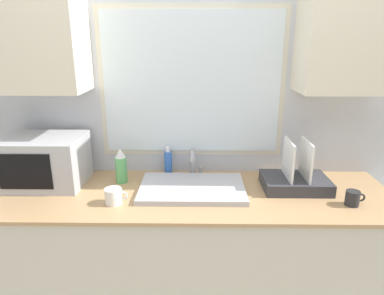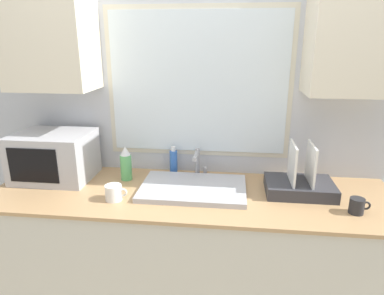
{
  "view_description": "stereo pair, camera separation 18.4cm",
  "coord_description": "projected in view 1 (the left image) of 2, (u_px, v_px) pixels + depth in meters",
  "views": [
    {
      "loc": [
        0.03,
        -1.46,
        1.72
      ],
      "look_at": [
        0.01,
        0.3,
        1.17
      ],
      "focal_mm": 32.0,
      "sensor_mm": 36.0,
      "label": 1
    },
    {
      "loc": [
        0.22,
        -1.44,
        1.72
      ],
      "look_at": [
        0.01,
        0.3,
        1.17
      ],
      "focal_mm": 32.0,
      "sensor_mm": 36.0,
      "label": 2
    }
  ],
  "objects": [
    {
      "name": "countertop",
      "position": [
        191.0,
        258.0,
        2.09
      ],
      "size": [
        2.31,
        0.7,
        0.89
      ],
      "color": "beige",
      "rests_on": "ground_plane"
    },
    {
      "name": "sink_basin",
      "position": [
        192.0,
        188.0,
        1.98
      ],
      "size": [
        0.6,
        0.41,
        0.03
      ],
      "color": "#B2B2B7",
      "rests_on": "countertop"
    },
    {
      "name": "dish_rack",
      "position": [
        295.0,
        180.0,
        2.0
      ],
      "size": [
        0.38,
        0.27,
        0.29
      ],
      "color": "#333338",
      "rests_on": "countertop"
    },
    {
      "name": "microwave",
      "position": [
        45.0,
        161.0,
        2.04
      ],
      "size": [
        0.46,
        0.36,
        0.29
      ],
      "color": "#B2B2B7",
      "rests_on": "countertop"
    },
    {
      "name": "soap_bottle",
      "position": [
        168.0,
        162.0,
        2.2
      ],
      "size": [
        0.05,
        0.05,
        0.18
      ],
      "color": "blue",
      "rests_on": "countertop"
    },
    {
      "name": "mug_by_rack",
      "position": [
        353.0,
        198.0,
        1.8
      ],
      "size": [
        0.1,
        0.07,
        0.08
      ],
      "color": "#262628",
      "rests_on": "countertop"
    },
    {
      "name": "mug_near_sink",
      "position": [
        114.0,
        196.0,
        1.81
      ],
      "size": [
        0.12,
        0.09,
        0.09
      ],
      "color": "white",
      "rests_on": "countertop"
    },
    {
      "name": "spray_bottle",
      "position": [
        121.0,
        166.0,
        2.07
      ],
      "size": [
        0.07,
        0.07,
        0.22
      ],
      "color": "#59B266",
      "rests_on": "countertop"
    },
    {
      "name": "wall_back",
      "position": [
        192.0,
        93.0,
        2.12
      ],
      "size": [
        6.0,
        0.38,
        2.6
      ],
      "color": "silver",
      "rests_on": "ground_plane"
    },
    {
      "name": "faucet",
      "position": [
        193.0,
        161.0,
        2.14
      ],
      "size": [
        0.08,
        0.19,
        0.18
      ],
      "color": "#99999E",
      "rests_on": "countertop"
    }
  ]
}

